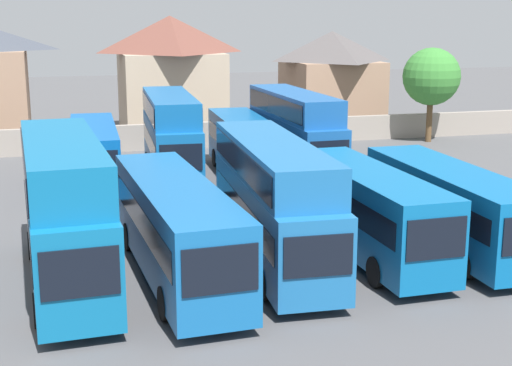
# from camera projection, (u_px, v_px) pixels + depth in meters

# --- Properties ---
(ground) EXTENTS (140.00, 140.00, 0.00)m
(ground) POSITION_uv_depth(u_px,v_px,m) (192.00, 170.00, 45.33)
(ground) COLOR #4C4C4F
(depot_boundary_wall) EXTENTS (56.00, 0.50, 1.80)m
(depot_boundary_wall) POSITION_uv_depth(u_px,v_px,m) (173.00, 136.00, 52.03)
(depot_boundary_wall) COLOR gray
(depot_boundary_wall) RESTS_ON ground
(bus_1) EXTENTS (3.04, 11.03, 5.17)m
(bus_1) POSITION_uv_depth(u_px,v_px,m) (65.00, 205.00, 25.70)
(bus_1) COLOR #0E6297
(bus_1) RESTS_ON ground
(bus_2) EXTENTS (3.17, 12.13, 3.49)m
(bus_2) POSITION_uv_depth(u_px,v_px,m) (176.00, 224.00, 26.66)
(bus_2) COLOR #155DA0
(bus_2) RESTS_ON ground
(bus_3) EXTENTS (3.05, 11.52, 4.69)m
(bus_3) POSITION_uv_depth(u_px,v_px,m) (273.00, 196.00, 28.05)
(bus_3) COLOR #1B619F
(bus_3) RESTS_ON ground
(bus_4) EXTENTS (2.69, 10.46, 3.42)m
(bus_4) POSITION_uv_depth(u_px,v_px,m) (368.00, 208.00, 28.98)
(bus_4) COLOR #0C5D9C
(bus_4) RESTS_ON ground
(bus_5) EXTENTS (2.71, 10.93, 3.29)m
(bus_5) POSITION_uv_depth(u_px,v_px,m) (450.00, 203.00, 29.94)
(bus_5) COLOR #0B5C9D
(bus_5) RESTS_ON ground
(bus_6) EXTENTS (2.77, 10.36, 3.36)m
(bus_6) POSITION_uv_depth(u_px,v_px,m) (94.00, 152.00, 40.76)
(bus_6) COLOR #0B53A8
(bus_6) RESTS_ON ground
(bus_7) EXTENTS (3.00, 10.23, 4.85)m
(bus_7) POSITION_uv_depth(u_px,v_px,m) (171.00, 132.00, 42.16)
(bus_7) COLOR #135CA0
(bus_7) RESTS_ON ground
(bus_8) EXTENTS (2.93, 10.47, 3.38)m
(bus_8) POSITION_uv_depth(u_px,v_px,m) (244.00, 144.00, 43.12)
(bus_8) COLOR #0E599D
(bus_8) RESTS_ON ground
(bus_9) EXTENTS (2.78, 10.67, 4.85)m
(bus_9) POSITION_uv_depth(u_px,v_px,m) (295.00, 129.00, 43.41)
(bus_9) COLOR #19539B
(bus_9) RESTS_ON ground
(house_terrace_centre) EXTENTS (8.08, 7.82, 9.07)m
(house_terrace_centre) POSITION_uv_depth(u_px,v_px,m) (171.00, 74.00, 58.38)
(house_terrace_centre) COLOR tan
(house_terrace_centre) RESTS_ON ground
(house_terrace_right) EXTENTS (7.36, 7.94, 7.80)m
(house_terrace_right) POSITION_uv_depth(u_px,v_px,m) (331.00, 78.00, 62.06)
(house_terrace_right) COLOR #9E7A60
(house_terrace_right) RESTS_ON ground
(tree_left_of_lot) EXTENTS (4.16, 4.16, 6.86)m
(tree_left_of_lot) POSITION_uv_depth(u_px,v_px,m) (431.00, 77.00, 54.02)
(tree_left_of_lot) COLOR brown
(tree_left_of_lot) RESTS_ON ground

